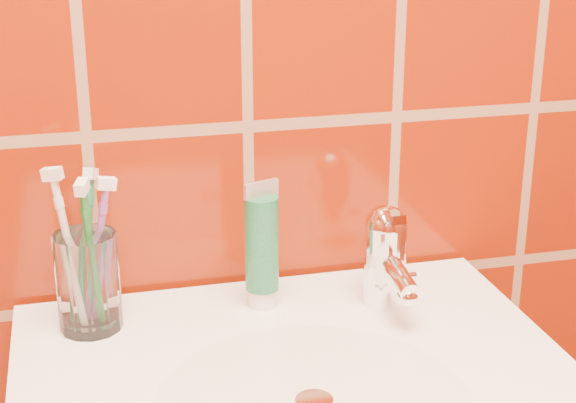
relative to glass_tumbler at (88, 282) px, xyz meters
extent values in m
cylinder|color=silver|center=(0.20, -0.21, -0.05)|extent=(0.30, 0.30, 0.00)
cylinder|color=white|center=(0.20, -0.21, -0.05)|extent=(0.04, 0.04, 0.00)
cylinder|color=white|center=(0.00, 0.00, 0.00)|extent=(0.08, 0.08, 0.11)
cylinder|color=white|center=(0.19, 0.01, -0.04)|extent=(0.03, 0.03, 0.02)
cylinder|color=#166039|center=(0.19, 0.01, 0.02)|extent=(0.04, 0.04, 0.11)
cube|color=beige|center=(0.19, 0.01, 0.09)|extent=(0.04, 0.01, 0.02)
cylinder|color=white|center=(0.33, -0.02, -0.01)|extent=(0.05, 0.05, 0.09)
sphere|color=white|center=(0.33, -0.02, 0.04)|extent=(0.05, 0.05, 0.05)
cylinder|color=white|center=(0.33, -0.06, 0.00)|extent=(0.02, 0.09, 0.03)
cube|color=white|center=(0.33, -0.03, 0.06)|extent=(0.02, 0.06, 0.01)
camera|label=1|loc=(0.00, -0.89, 0.41)|focal=55.00mm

